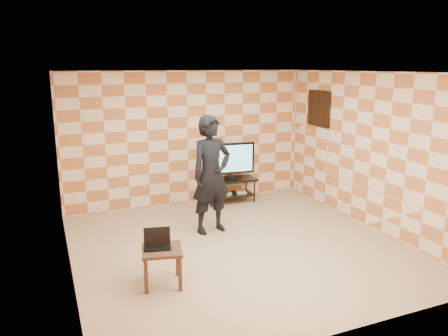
{
  "coord_description": "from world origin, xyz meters",
  "views": [
    {
      "loc": [
        -2.71,
        -5.84,
        2.8
      ],
      "look_at": [
        0.0,
        0.6,
        1.15
      ],
      "focal_mm": 35.0,
      "sensor_mm": 36.0,
      "label": 1
    }
  ],
  "objects_px": {
    "tv": "(230,159)",
    "person": "(211,175)",
    "tv_stand": "(229,185)",
    "side_table": "(162,255)"
  },
  "relations": [
    {
      "from": "side_table",
      "to": "person",
      "type": "height_order",
      "value": "person"
    },
    {
      "from": "side_table",
      "to": "person",
      "type": "relative_size",
      "value": 0.3
    },
    {
      "from": "tv_stand",
      "to": "tv",
      "type": "bearing_deg",
      "value": -82.35
    },
    {
      "from": "side_table",
      "to": "person",
      "type": "xyz_separation_m",
      "value": [
        1.28,
        1.51,
        0.59
      ]
    },
    {
      "from": "tv_stand",
      "to": "person",
      "type": "bearing_deg",
      "value": -124.13
    },
    {
      "from": "tv",
      "to": "person",
      "type": "xyz_separation_m",
      "value": [
        -0.93,
        -1.37,
        0.08
      ]
    },
    {
      "from": "tv_stand",
      "to": "side_table",
      "type": "xyz_separation_m",
      "value": [
        -2.21,
        -2.88,
        0.04
      ]
    },
    {
      "from": "tv",
      "to": "person",
      "type": "bearing_deg",
      "value": -124.2
    },
    {
      "from": "tv",
      "to": "person",
      "type": "height_order",
      "value": "person"
    },
    {
      "from": "person",
      "to": "tv",
      "type": "bearing_deg",
      "value": 44.57
    }
  ]
}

